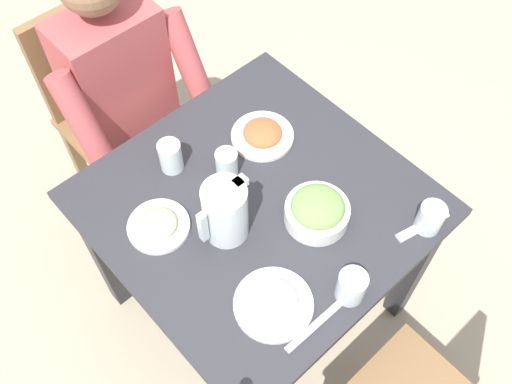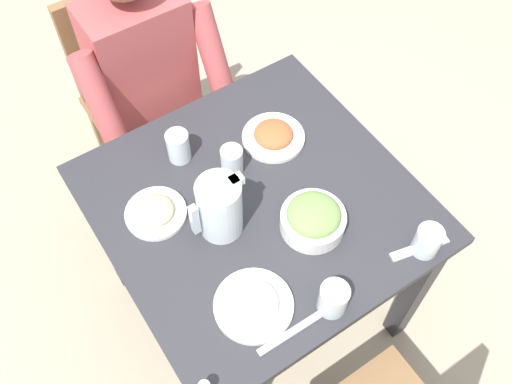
{
  "view_description": "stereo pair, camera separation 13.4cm",
  "coord_description": "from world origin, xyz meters",
  "px_view_note": "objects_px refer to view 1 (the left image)",
  "views": [
    {
      "loc": [
        0.59,
        0.64,
        2.09
      ],
      "look_at": [
        -0.0,
        -0.01,
        0.76
      ],
      "focal_mm": 40.05,
      "sensor_mm": 36.0,
      "label": 1
    },
    {
      "loc": [
        0.48,
        0.72,
        2.09
      ],
      "look_at": [
        -0.0,
        -0.01,
        0.76
      ],
      "focal_mm": 40.05,
      "sensor_mm": 36.0,
      "label": 2
    }
  ],
  "objects_px": {
    "plate_yoghurt": "(274,303)",
    "dining_table": "(258,224)",
    "plate_rice_curry": "(262,134)",
    "water_glass_far_left": "(430,218)",
    "plate_beans": "(158,225)",
    "water_glass_center": "(171,156)",
    "water_glass_near_left": "(351,286)",
    "chair_near": "(111,104)",
    "diner_near": "(137,108)",
    "water_pitcher": "(225,212)",
    "water_glass_far_right": "(228,163)",
    "salad_bowl": "(317,211)"
  },
  "relations": [
    {
      "from": "water_pitcher",
      "to": "plate_yoghurt",
      "type": "height_order",
      "value": "water_pitcher"
    },
    {
      "from": "dining_table",
      "to": "diner_near",
      "type": "height_order",
      "value": "diner_near"
    },
    {
      "from": "plate_yoghurt",
      "to": "water_pitcher",
      "type": "bearing_deg",
      "value": -102.79
    },
    {
      "from": "water_glass_center",
      "to": "plate_yoghurt",
      "type": "bearing_deg",
      "value": 81.36
    },
    {
      "from": "chair_near",
      "to": "water_glass_far_left",
      "type": "height_order",
      "value": "chair_near"
    },
    {
      "from": "chair_near",
      "to": "water_glass_near_left",
      "type": "relative_size",
      "value": 9.56
    },
    {
      "from": "diner_near",
      "to": "water_glass_far_right",
      "type": "distance_m",
      "value": 0.45
    },
    {
      "from": "plate_yoghurt",
      "to": "water_glass_center",
      "type": "xyz_separation_m",
      "value": [
        -0.08,
        -0.52,
        0.03
      ]
    },
    {
      "from": "plate_beans",
      "to": "water_glass_center",
      "type": "bearing_deg",
      "value": -138.08
    },
    {
      "from": "water_pitcher",
      "to": "water_glass_near_left",
      "type": "xyz_separation_m",
      "value": [
        -0.11,
        0.35,
        -0.05
      ]
    },
    {
      "from": "water_glass_center",
      "to": "water_glass_far_right",
      "type": "bearing_deg",
      "value": 130.65
    },
    {
      "from": "diner_near",
      "to": "chair_near",
      "type": "bearing_deg",
      "value": -90.0
    },
    {
      "from": "plate_yoghurt",
      "to": "dining_table",
      "type": "bearing_deg",
      "value": -125.31
    },
    {
      "from": "water_glass_far_right",
      "to": "water_glass_near_left",
      "type": "bearing_deg",
      "value": 87.44
    },
    {
      "from": "salad_bowl",
      "to": "water_glass_center",
      "type": "distance_m",
      "value": 0.45
    },
    {
      "from": "chair_near",
      "to": "diner_near",
      "type": "relative_size",
      "value": 0.75
    },
    {
      "from": "plate_rice_curry",
      "to": "water_glass_center",
      "type": "xyz_separation_m",
      "value": [
        0.27,
        -0.1,
        0.03
      ]
    },
    {
      "from": "chair_near",
      "to": "plate_beans",
      "type": "relative_size",
      "value": 5.21
    },
    {
      "from": "diner_near",
      "to": "water_glass_far_left",
      "type": "xyz_separation_m",
      "value": [
        -0.31,
        0.94,
        0.11
      ]
    },
    {
      "from": "plate_beans",
      "to": "water_glass_near_left",
      "type": "xyz_separation_m",
      "value": [
        -0.24,
        0.48,
        0.03
      ]
    },
    {
      "from": "diner_near",
      "to": "water_glass_far_left",
      "type": "distance_m",
      "value": 1.0
    },
    {
      "from": "plate_rice_curry",
      "to": "water_glass_far_left",
      "type": "relative_size",
      "value": 2.15
    },
    {
      "from": "plate_rice_curry",
      "to": "water_glass_far_right",
      "type": "bearing_deg",
      "value": 9.84
    },
    {
      "from": "dining_table",
      "to": "salad_bowl",
      "type": "distance_m",
      "value": 0.24
    },
    {
      "from": "diner_near",
      "to": "water_glass_far_right",
      "type": "xyz_separation_m",
      "value": [
        -0.03,
        0.44,
        0.11
      ]
    },
    {
      "from": "diner_near",
      "to": "water_glass_near_left",
      "type": "bearing_deg",
      "value": 90.2
    },
    {
      "from": "dining_table",
      "to": "water_glass_center",
      "type": "xyz_separation_m",
      "value": [
        0.1,
        -0.26,
        0.18
      ]
    },
    {
      "from": "water_glass_far_left",
      "to": "water_glass_center",
      "type": "bearing_deg",
      "value": -58.18
    },
    {
      "from": "plate_rice_curry",
      "to": "water_glass_far_left",
      "type": "xyz_separation_m",
      "value": [
        -0.12,
        0.53,
        0.03
      ]
    },
    {
      "from": "salad_bowl",
      "to": "diner_near",
      "type": "bearing_deg",
      "value": -81.93
    },
    {
      "from": "water_pitcher",
      "to": "salad_bowl",
      "type": "height_order",
      "value": "water_pitcher"
    },
    {
      "from": "chair_near",
      "to": "water_glass_far_right",
      "type": "bearing_deg",
      "value": 92.28
    },
    {
      "from": "dining_table",
      "to": "plate_beans",
      "type": "relative_size",
      "value": 4.96
    },
    {
      "from": "dining_table",
      "to": "water_glass_near_left",
      "type": "distance_m",
      "value": 0.41
    },
    {
      "from": "plate_beans",
      "to": "water_glass_center",
      "type": "distance_m",
      "value": 0.21
    },
    {
      "from": "chair_near",
      "to": "water_glass_near_left",
      "type": "height_order",
      "value": "chair_near"
    },
    {
      "from": "water_glass_near_left",
      "to": "water_glass_center",
      "type": "bearing_deg",
      "value": -82.16
    },
    {
      "from": "dining_table",
      "to": "water_glass_near_left",
      "type": "relative_size",
      "value": 9.1
    },
    {
      "from": "chair_near",
      "to": "plate_beans",
      "type": "bearing_deg",
      "value": 70.09
    },
    {
      "from": "plate_yoghurt",
      "to": "water_glass_center",
      "type": "relative_size",
      "value": 2.02
    },
    {
      "from": "plate_rice_curry",
      "to": "plate_beans",
      "type": "distance_m",
      "value": 0.43
    },
    {
      "from": "chair_near",
      "to": "plate_yoghurt",
      "type": "bearing_deg",
      "value": 81.14
    },
    {
      "from": "plate_rice_curry",
      "to": "water_glass_near_left",
      "type": "height_order",
      "value": "water_glass_near_left"
    },
    {
      "from": "diner_near",
      "to": "plate_yoghurt",
      "type": "xyz_separation_m",
      "value": [
        0.16,
        0.83,
        0.08
      ]
    },
    {
      "from": "diner_near",
      "to": "water_glass_center",
      "type": "distance_m",
      "value": 0.34
    },
    {
      "from": "dining_table",
      "to": "plate_beans",
      "type": "xyz_separation_m",
      "value": [
        0.26,
        -0.12,
        0.14
      ]
    },
    {
      "from": "dining_table",
      "to": "salad_bowl",
      "type": "relative_size",
      "value": 4.79
    },
    {
      "from": "diner_near",
      "to": "water_glass_far_left",
      "type": "relative_size",
      "value": 13.42
    },
    {
      "from": "water_glass_center",
      "to": "chair_near",
      "type": "bearing_deg",
      "value": -99.08
    },
    {
      "from": "water_pitcher",
      "to": "salad_bowl",
      "type": "xyz_separation_m",
      "value": [
        -0.21,
        0.14,
        -0.05
      ]
    }
  ]
}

